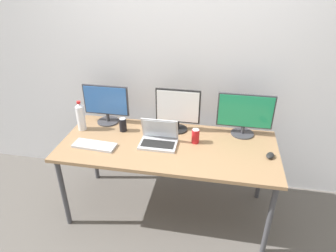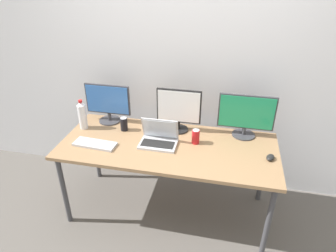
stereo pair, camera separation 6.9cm
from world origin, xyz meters
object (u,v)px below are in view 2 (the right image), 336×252
Objects in this scene: monitor_left at (108,103)px; mouse_by_keyboard at (270,157)px; laptop_silver at (159,138)px; soda_can_by_laptop at (196,137)px; keyboard_main at (95,144)px; work_desk at (168,150)px; water_bottle at (82,115)px; monitor_right at (246,115)px; soda_can_near_keyboard at (124,124)px; monitor_center at (179,109)px.

mouse_by_keyboard is (1.47, -0.33, -0.18)m from monitor_left.
laptop_silver reaches higher than soda_can_by_laptop.
keyboard_main is at bearing -84.60° from monitor_left.
work_desk is 20.26× the size of mouse_by_keyboard.
water_bottle is at bearing 135.00° from keyboard_main.
mouse_by_keyboard is (1.43, 0.10, 0.01)m from keyboard_main.
monitor_right reaches higher than soda_can_by_laptop.
soda_can_by_laptop reaches higher than keyboard_main.
work_desk is at bearing -1.97° from laptop_silver.
mouse_by_keyboard is 0.72× the size of soda_can_near_keyboard.
monitor_left is 1.38× the size of laptop_silver.
monitor_left is at bearing -179.99° from monitor_right.
laptop_silver is at bearing 19.10° from keyboard_main.
monitor_left is 0.65m from laptop_silver.
monitor_right is (0.62, 0.29, 0.26)m from work_desk.
laptop_silver is 2.48× the size of soda_can_by_laptop.
monitor_left reaches higher than soda_can_by_laptop.
soda_can_by_laptop is (0.30, 0.07, 0.01)m from laptop_silver.
monitor_right reaches higher than water_bottle.
work_desk is at bearing -154.95° from monitor_right.
laptop_silver is at bearing -166.26° from soda_can_by_laptop.
laptop_silver is 1.11× the size of water_bottle.
monitor_center reaches higher than water_bottle.
laptop_silver is at bearing -27.18° from monitor_left.
keyboard_main is at bearing -48.79° from water_bottle.
monitor_left is at bearing 145.63° from soda_can_near_keyboard.
monitor_left is at bearing 166.05° from soda_can_by_laptop.
work_desk is at bearing -98.54° from monitor_center.
work_desk is 0.38m from monitor_center.
monitor_right is 1.09m from soda_can_near_keyboard.
soda_can_by_laptop is (0.87, -0.22, -0.13)m from monitor_left.
monitor_right is 1.46m from water_bottle.
monitor_right is 1.33× the size of keyboard_main.
work_desk is 5.86× the size of laptop_silver.
water_bottle is at bearing -170.24° from monitor_center.
monitor_left reaches higher than laptop_silver.
laptop_silver reaches higher than keyboard_main.
monitor_center is at bearing -2.38° from monitor_left.
monitor_center is 1.27× the size of laptop_silver.
monitor_left reaches higher than keyboard_main.
monitor_center is at bearing 81.46° from work_desk.
keyboard_main reaches higher than work_desk.
mouse_by_keyboard reaches higher than keyboard_main.
mouse_by_keyboard is (0.83, -0.04, 0.07)m from work_desk.
soda_can_by_laptop is (0.67, -0.08, 0.00)m from soda_can_near_keyboard.
monitor_right is 0.78m from laptop_silver.
monitor_left is 4.77× the size of mouse_by_keyboard.
water_bottle is 0.39m from soda_can_near_keyboard.
water_bottle is (-0.83, 0.11, 0.19)m from work_desk.
mouse_by_keyboard is at bearing -5.27° from water_bottle.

